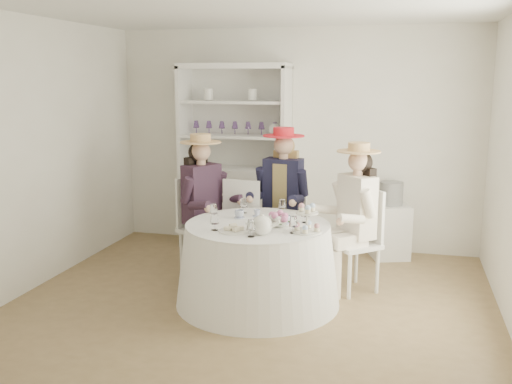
# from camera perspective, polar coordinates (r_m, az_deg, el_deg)

# --- Properties ---
(ground) EXTENTS (4.50, 4.50, 0.00)m
(ground) POSITION_cam_1_polar(r_m,az_deg,el_deg) (5.54, -0.27, -10.90)
(ground) COLOR brown
(ground) RESTS_ON ground
(ceiling) EXTENTS (4.50, 4.50, 0.00)m
(ceiling) POSITION_cam_1_polar(r_m,az_deg,el_deg) (5.17, -0.30, 18.03)
(ceiling) COLOR white
(ceiling) RESTS_ON wall_back
(wall_back) EXTENTS (4.50, 0.00, 4.50)m
(wall_back) POSITION_cam_1_polar(r_m,az_deg,el_deg) (7.12, 3.91, 5.29)
(wall_back) COLOR silver
(wall_back) RESTS_ON ground
(wall_front) EXTENTS (4.50, 0.00, 4.50)m
(wall_front) POSITION_cam_1_polar(r_m,az_deg,el_deg) (3.33, -9.24, -1.83)
(wall_front) COLOR silver
(wall_front) RESTS_ON ground
(wall_left) EXTENTS (0.00, 4.50, 4.50)m
(wall_left) POSITION_cam_1_polar(r_m,az_deg,el_deg) (6.16, -20.99, 3.61)
(wall_left) COLOR silver
(wall_left) RESTS_ON ground
(tea_table) EXTENTS (1.54, 1.54, 0.77)m
(tea_table) POSITION_cam_1_polar(r_m,az_deg,el_deg) (5.40, 0.17, -7.18)
(tea_table) COLOR white
(tea_table) RESTS_ON ground
(hutch) EXTENTS (1.40, 0.65, 2.27)m
(hutch) POSITION_cam_1_polar(r_m,az_deg,el_deg) (7.14, -2.02, 0.93)
(hutch) COLOR silver
(hutch) RESTS_ON ground
(side_table) EXTENTS (0.52, 0.52, 0.64)m
(side_table) POSITION_cam_1_polar(r_m,az_deg,el_deg) (6.94, 13.21, -3.82)
(side_table) COLOR silver
(side_table) RESTS_ON ground
(hatbox) EXTENTS (0.36, 0.36, 0.27)m
(hatbox) POSITION_cam_1_polar(r_m,az_deg,el_deg) (6.84, 13.38, -0.14)
(hatbox) COLOR black
(hatbox) RESTS_ON side_table
(guest_left) EXTENTS (0.65, 0.60, 1.52)m
(guest_left) POSITION_cam_1_polar(r_m,az_deg,el_deg) (6.09, -5.29, -0.45)
(guest_left) COLOR silver
(guest_left) RESTS_ON ground
(guest_mid) EXTENTS (0.58, 0.61, 1.58)m
(guest_mid) POSITION_cam_1_polar(r_m,az_deg,el_deg) (6.21, 2.66, 0.14)
(guest_mid) COLOR silver
(guest_mid) RESTS_ON ground
(guest_right) EXTENTS (0.64, 0.63, 1.49)m
(guest_right) POSITION_cam_1_polar(r_m,az_deg,el_deg) (5.65, 9.83, -1.69)
(guest_right) COLOR silver
(guest_right) RESTS_ON ground
(spare_chair) EXTENTS (0.47, 0.47, 1.05)m
(spare_chair) POSITION_cam_1_polar(r_m,az_deg,el_deg) (6.19, -1.08, -3.04)
(spare_chair) COLOR silver
(spare_chair) RESTS_ON ground
(teacup_a) EXTENTS (0.10, 0.10, 0.07)m
(teacup_a) POSITION_cam_1_polar(r_m,az_deg,el_deg) (5.49, -1.67, -2.27)
(teacup_a) COLOR white
(teacup_a) RESTS_ON tea_table
(teacup_b) EXTENTS (0.08, 0.08, 0.06)m
(teacup_b) POSITION_cam_1_polar(r_m,az_deg,el_deg) (5.55, 0.10, -2.16)
(teacup_b) COLOR white
(teacup_b) RESTS_ON tea_table
(teacup_c) EXTENTS (0.10, 0.10, 0.07)m
(teacup_c) POSITION_cam_1_polar(r_m,az_deg,el_deg) (5.30, 3.09, -2.80)
(teacup_c) COLOR white
(teacup_c) RESTS_ON tea_table
(flower_bowl) EXTENTS (0.23, 0.23, 0.05)m
(flower_bowl) POSITION_cam_1_polar(r_m,az_deg,el_deg) (5.19, 2.14, -3.18)
(flower_bowl) COLOR white
(flower_bowl) RESTS_ON tea_table
(flower_arrangement) EXTENTS (0.17, 0.17, 0.06)m
(flower_arrangement) POSITION_cam_1_polar(r_m,az_deg,el_deg) (5.20, 2.31, -2.51)
(flower_arrangement) COLOR pink
(flower_arrangement) RESTS_ON tea_table
(table_teapot) EXTENTS (0.25, 0.18, 0.19)m
(table_teapot) POSITION_cam_1_polar(r_m,az_deg,el_deg) (4.92, 0.62, -3.34)
(table_teapot) COLOR white
(table_teapot) RESTS_ON tea_table
(sandwich_plate) EXTENTS (0.27, 0.27, 0.06)m
(sandwich_plate) POSITION_cam_1_polar(r_m,az_deg,el_deg) (5.02, -2.21, -3.81)
(sandwich_plate) COLOR white
(sandwich_plate) RESTS_ON tea_table
(cupcake_stand) EXTENTS (0.26, 0.26, 0.25)m
(cupcake_stand) POSITION_cam_1_polar(r_m,az_deg,el_deg) (5.00, 5.12, -3.02)
(cupcake_stand) COLOR white
(cupcake_stand) RESTS_ON tea_table
(stemware_set) EXTENTS (0.94, 0.95, 0.15)m
(stemware_set) POSITION_cam_1_polar(r_m,az_deg,el_deg) (5.27, 0.17, -2.40)
(stemware_set) COLOR white
(stemware_set) RESTS_ON tea_table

